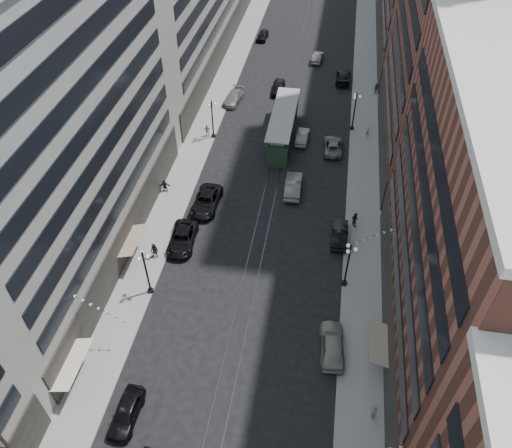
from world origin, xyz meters
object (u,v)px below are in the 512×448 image
Objects in this scene: lamppost_sw_far at (146,271)px; car_7 at (206,201)px; car_10 at (339,234)px; car_2 at (183,239)px; car_11 at (333,146)px; lamppost_se_far at (348,264)px; pedestrian_4 at (374,412)px; pedestrian_6 at (207,130)px; car_12 at (343,77)px; lamppost_se_mid at (355,110)px; car_extra_2 at (126,413)px; car_4 at (332,344)px; pedestrian_9 at (376,89)px; pedestrian_5 at (165,185)px; car_14 at (318,57)px; car_9 at (263,35)px; pedestrian_8 at (367,131)px; pedestrian_2 at (155,251)px; lamppost_sw_mid at (212,118)px; car_8 at (233,98)px; streetcar at (283,127)px; car_extra_0 at (302,137)px; car_extra_1 at (293,185)px; pedestrian_7 at (355,219)px.

car_7 is at bearing 79.60° from lamppost_sw_far.
car_7 is 15.45m from car_10.
car_11 is (14.76, 19.82, -0.07)m from car_2.
car_11 is (-2.32, 22.69, -2.39)m from lamppost_se_far.
car_11 is at bearing 5.63° from pedestrian_4.
lamppost_sw_far is 3.26× the size of pedestrian_6.
lamppost_sw_far reaches higher than car_12.
lamppost_se_mid is 1.21× the size of car_extra_2.
pedestrian_9 is at bearing -100.11° from car_4.
lamppost_se_mid is at bearing 90.00° from lamppost_se_far.
pedestrian_4 is at bearing 116.89° from car_4.
pedestrian_5 is at bearing 102.30° from car_extra_2.
lamppost_se_far is 48.70m from car_14.
car_9 is 2.63× the size of pedestrian_8.
pedestrian_2 is at bearing 17.43° from car_10.
pedestrian_2 is at bearing 101.76° from car_extra_2.
lamppost_sw_mid is at bearing 90.06° from car_2.
pedestrian_4 is at bearing -78.45° from lamppost_se_far.
lamppost_sw_mid is 1.07× the size of car_8.
car_4 is 1.24× the size of car_9.
streetcar is (-9.20, 24.46, -1.35)m from lamppost_se_far.
car_extra_0 is at bearing -137.53° from pedestrian_9.
car_14 is at bearing -54.48° from car_12.
car_12 is at bearing -101.44° from car_extra_1.
pedestrian_5 reaches higher than car_7.
pedestrian_6 reaches higher than car_10.
lamppost_se_far is at bearing 135.02° from pedestrian_7.
lamppost_se_mid is at bearing 112.75° from car_14.
car_12 reaches higher than car_2.
streetcar is 3.16× the size of car_extra_0.
car_10 is (-3.50, 19.49, -0.16)m from pedestrian_4.
car_2 is at bearing 93.88° from car_extra_2.
lamppost_sw_mid is 1.02× the size of car_12.
streetcar is at bearing 67.40° from car_12.
car_9 is 0.92× the size of car_extra_2.
car_extra_1 is (-6.54, 13.51, -2.23)m from lamppost_se_far.
car_extra_0 is 0.82× the size of car_extra_1.
lamppost_se_far is 15.17m from car_extra_1.
car_2 reaches higher than car_11.
pedestrian_9 reaches higher than car_7.
lamppost_se_mid is 14.10m from car_12.
car_10 is at bearing 106.43° from pedestrian_7.
car_2 is at bearing -37.70° from car_4.
car_extra_1 is (-4.22, -9.18, 0.16)m from car_11.
car_extra_2 is (0.51, -71.72, 0.06)m from car_9.
pedestrian_2 reaches higher than car_10.
lamppost_sw_mid reaches higher than car_10.
pedestrian_8 is (23.54, 15.53, 0.03)m from pedestrian_5.
lamppost_se_far reaches higher than car_extra_2.
lamppost_sw_mid reaches higher than car_4.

